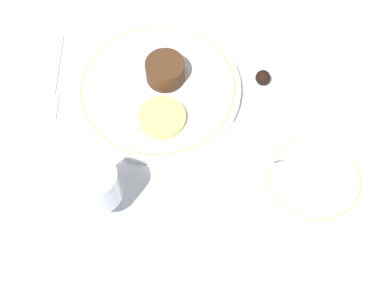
{
  "coord_description": "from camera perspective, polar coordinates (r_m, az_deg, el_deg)",
  "views": [
    {
      "loc": [
        -0.11,
        0.44,
        0.73
      ],
      "look_at": [
        -0.08,
        0.07,
        0.04
      ],
      "focal_mm": 50.0,
      "sensor_mm": 36.0,
      "label": 1
    }
  ],
  "objects": [
    {
      "name": "coffee_cup",
      "position": [
        0.78,
        13.17,
        -2.2
      ],
      "size": [
        0.11,
        0.09,
        0.06
      ],
      "color": "white",
      "rests_on": "saucer"
    },
    {
      "name": "spoon",
      "position": [
        0.8,
        10.04,
        -2.87
      ],
      "size": [
        0.02,
        0.1,
        0.0
      ],
      "color": "silver",
      "rests_on": "saucer"
    },
    {
      "name": "pineapple_slice",
      "position": [
        0.83,
        -3.23,
        2.85
      ],
      "size": [
        0.07,
        0.07,
        0.01
      ],
      "color": "#EFE075",
      "rests_on": "dinner_plate"
    },
    {
      "name": "ground_plane",
      "position": [
        0.86,
        -5.14,
        3.15
      ],
      "size": [
        3.0,
        3.0,
        0.0
      ],
      "primitive_type": "plane",
      "color": "white"
    },
    {
      "name": "saucer",
      "position": [
        0.81,
        12.88,
        -3.49
      ],
      "size": [
        0.15,
        0.15,
        0.01
      ],
      "color": "white",
      "rests_on": "ground_plane"
    },
    {
      "name": "fork",
      "position": [
        0.91,
        -14.53,
        5.98
      ],
      "size": [
        0.03,
        0.17,
        0.01
      ],
      "color": "silver",
      "rests_on": "ground_plane"
    },
    {
      "name": "chocolate_truffle",
      "position": [
        0.88,
        7.57,
        7.04
      ],
      "size": [
        0.02,
        0.02,
        0.02
      ],
      "color": "black",
      "rests_on": "ground_plane"
    },
    {
      "name": "dessert_cake",
      "position": [
        0.86,
        -2.87,
        7.83
      ],
      "size": [
        0.06,
        0.06,
        0.04
      ],
      "color": "#4C2D19",
      "rests_on": "dinner_plate"
    },
    {
      "name": "dinner_plate",
      "position": [
        0.87,
        -3.65,
        5.94
      ],
      "size": [
        0.27,
        0.27,
        0.01
      ],
      "color": "white",
      "rests_on": "ground_plane"
    },
    {
      "name": "wine_glass",
      "position": [
        0.73,
        -9.96,
        -4.59
      ],
      "size": [
        0.07,
        0.07,
        0.11
      ],
      "color": "silver",
      "rests_on": "ground_plane"
    }
  ]
}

